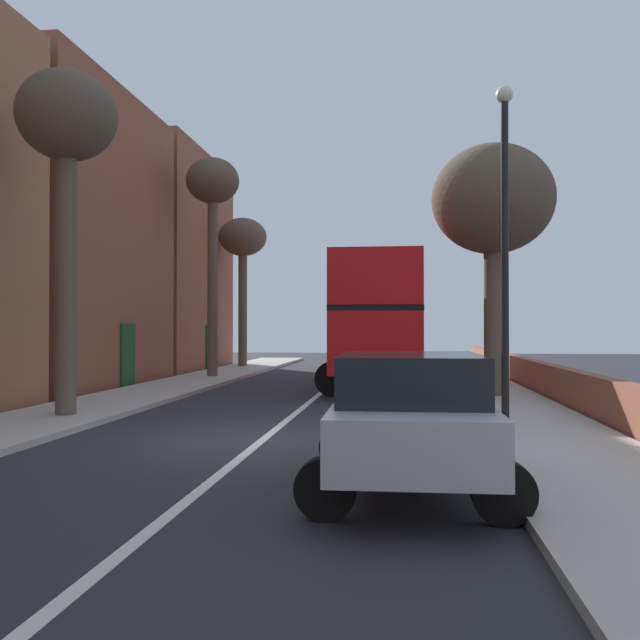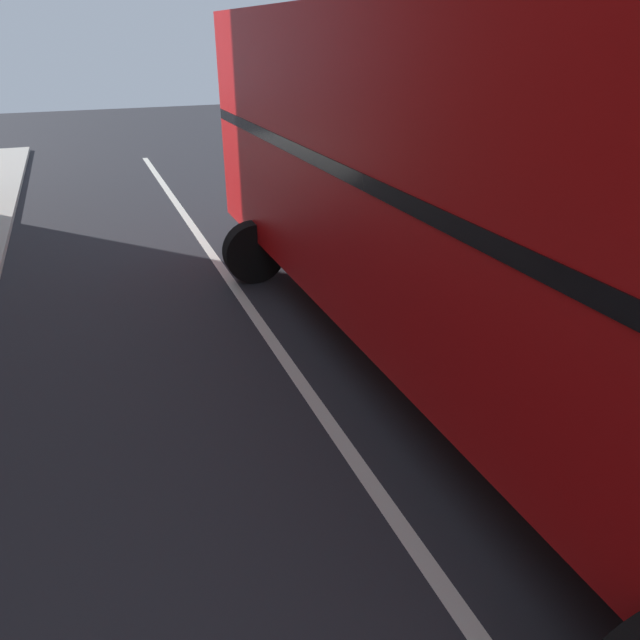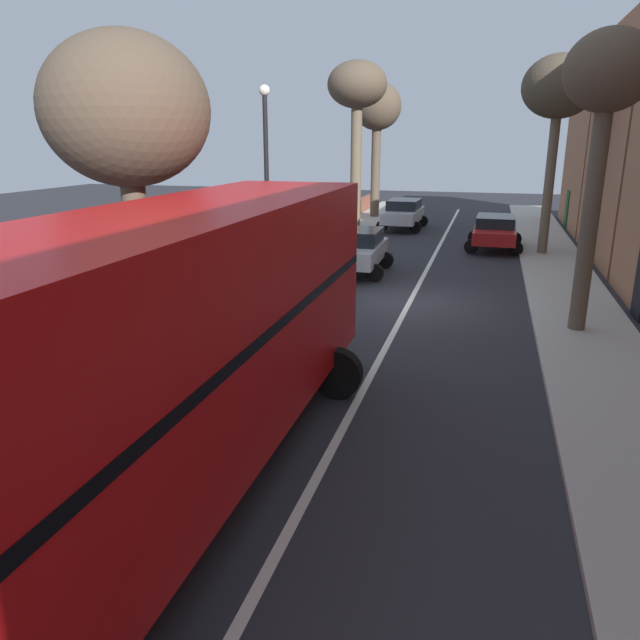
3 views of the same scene
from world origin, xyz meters
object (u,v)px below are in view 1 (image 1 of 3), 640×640
Objects in this scene: lamppost_right at (505,227)px; parked_car_silver_right_1 at (410,414)px; double_decker_bus at (381,316)px; street_tree_left_2 at (67,133)px; street_tree_left_0 at (213,194)px; street_tree_right_5 at (493,203)px; street_tree_left_4 at (243,244)px.

parked_car_silver_right_1 is at bearing -110.44° from lamppost_right.
lamppost_right is at bearing -76.03° from double_decker_bus.
street_tree_left_2 reaches higher than lamppost_right.
double_decker_bus is at bearing -18.57° from street_tree_left_0.
double_decker_bus is 12.11m from street_tree_left_2.
street_tree_left_2 reaches higher than double_decker_bus.
street_tree_left_0 is (-6.48, 2.18, 4.76)m from double_decker_bus.
street_tree_left_0 is at bearing 146.44° from street_tree_right_5.
parked_car_silver_right_1 is at bearing -67.36° from street_tree_left_0.
double_decker_bus is 2.85× the size of parked_car_silver_right_1.
double_decker_bus is 8.33m from street_tree_left_0.
street_tree_right_5 is at bearing 77.76° from parked_car_silver_right_1.
street_tree_left_4 reaches higher than double_decker_bus.
lamppost_right is at bearing -5.45° from street_tree_left_2.
lamppost_right reaches higher than parked_car_silver_right_1.
street_tree_left_0 is at bearing 90.59° from street_tree_left_2.
lamppost_right is at bearing -54.29° from street_tree_left_0.
parked_car_silver_right_1 is 0.54× the size of street_tree_left_2.
parked_car_silver_right_1 is 0.63× the size of lamppost_right.
street_tree_left_0 reaches higher than street_tree_left_4.
double_decker_bus is at bearing 127.00° from street_tree_right_5.
parked_car_silver_right_1 is 12.14m from street_tree_right_5.
double_decker_bus is at bearing 93.00° from parked_car_silver_right_1.
street_tree_left_2 is 1.07× the size of street_tree_right_5.
street_tree_left_0 is at bearing 161.43° from double_decker_bus.
street_tree_right_5 is 6.44m from lamppost_right.
street_tree_left_0 is 11.82m from street_tree_left_2.
parked_car_silver_right_1 is 0.58× the size of street_tree_right_5.
parked_car_silver_right_1 is at bearing -102.24° from street_tree_right_5.
street_tree_right_5 is 1.09× the size of lamppost_right.
street_tree_left_0 is (-7.28, 17.46, 6.18)m from parked_car_silver_right_1.
street_tree_left_4 is at bearing 115.97° from lamppost_right.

